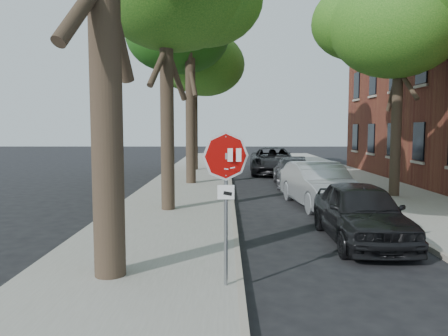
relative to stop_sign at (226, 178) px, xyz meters
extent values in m
plane|color=black|center=(0.70, 0.03, -1.95)|extent=(120.00, 120.00, 0.00)
cube|color=gray|center=(-1.80, 12.03, -1.89)|extent=(4.00, 55.00, 0.12)
cube|color=gray|center=(6.70, 12.03, -1.89)|extent=(4.00, 55.00, 0.12)
cube|color=#9E9384|center=(0.25, 12.03, -1.88)|extent=(0.12, 55.00, 0.13)
cube|color=#9E9384|center=(4.65, 12.03, -1.88)|extent=(0.12, 55.00, 0.13)
cylinder|color=gray|center=(0.00, 0.03, -0.53)|extent=(0.06, 0.06, 2.60)
cube|color=#99999E|center=(0.00, 0.00, 0.37)|extent=(0.05, 0.06, 0.10)
cylinder|color=#99999E|center=(0.00, -0.01, 0.37)|extent=(0.76, 0.32, 0.82)
cylinder|color=white|center=(0.00, -0.02, 0.37)|extent=(0.76, 0.32, 0.82)
cylinder|color=#C00A07|center=(0.00, -0.03, 0.37)|extent=(0.68, 0.29, 0.74)
cube|color=white|center=(-0.21, -0.04, 0.39)|extent=(0.08, 0.00, 0.22)
cube|color=white|center=(-0.07, -0.04, 0.39)|extent=(0.08, 0.00, 0.22)
cube|color=white|center=(0.07, -0.04, 0.39)|extent=(0.08, 0.00, 0.22)
cube|color=white|center=(0.21, -0.04, 0.39)|extent=(0.08, 0.00, 0.22)
cube|color=silver|center=(-0.11, -0.04, 0.18)|extent=(0.08, 0.00, 0.03)
cube|color=silver|center=(0.00, -0.04, 0.16)|extent=(0.08, 0.00, 0.03)
cube|color=silver|center=(0.11, -0.04, 0.18)|extent=(0.08, 0.00, 0.03)
cube|color=white|center=(0.00, -0.01, -0.23)|extent=(0.28, 0.02, 0.24)
cube|color=black|center=(0.03, -0.03, -0.25)|extent=(0.15, 0.00, 0.08)
cylinder|color=black|center=(-2.10, 0.53, 2.92)|extent=(0.56, 0.56, 9.50)
cylinder|color=black|center=(-1.90, 7.03, 2.92)|extent=(0.44, 0.44, 9.50)
cylinder|color=black|center=(-1.70, 14.03, 3.17)|extent=(0.48, 0.48, 10.00)
ellipsoid|color=#14450D|center=(-1.70, 14.03, 5.97)|extent=(4.62, 4.62, 3.70)
ellipsoid|color=#14450D|center=(-2.54, 14.87, 5.55)|extent=(4.20, 4.20, 3.36)
cylinder|color=black|center=(-2.00, 21.03, 2.67)|extent=(0.40, 0.40, 9.00)
ellipsoid|color=#175914|center=(-2.00, 21.03, 5.19)|extent=(4.16, 4.16, 3.33)
ellipsoid|color=#175914|center=(-1.06, 20.46, 6.14)|extent=(3.40, 3.40, 2.72)
ellipsoid|color=#175914|center=(-2.76, 21.78, 4.81)|extent=(3.78, 3.78, 3.02)
cylinder|color=black|center=(6.70, 10.03, 2.67)|extent=(0.40, 0.40, 9.00)
ellipsoid|color=#175914|center=(6.70, 10.03, 5.19)|extent=(4.16, 4.16, 3.33)
ellipsoid|color=#175914|center=(5.94, 10.78, 4.81)|extent=(3.78, 3.78, 3.02)
imported|color=black|center=(3.30, 3.32, -1.21)|extent=(1.79, 4.35, 1.47)
imported|color=#A0A4A8|center=(3.30, 8.18, -1.16)|extent=(2.22, 4.94, 1.57)
imported|color=#444448|center=(3.30, 13.82, -1.28)|extent=(2.12, 4.69, 1.33)
imported|color=black|center=(2.88, 19.33, -1.14)|extent=(2.94, 5.95, 1.62)
camera|label=1|loc=(-0.01, -7.19, 0.83)|focal=35.00mm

